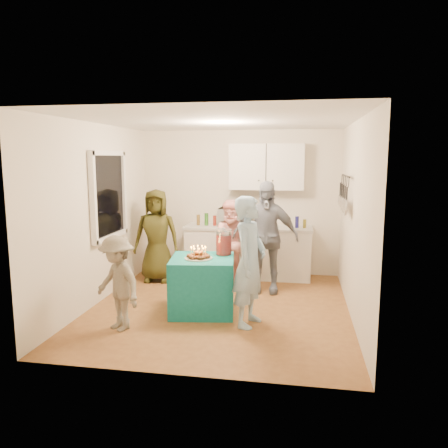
% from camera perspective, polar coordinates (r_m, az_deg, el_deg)
% --- Properties ---
extents(floor, '(4.00, 4.00, 0.00)m').
position_cam_1_polar(floor, '(6.34, -0.55, -10.81)').
color(floor, brown).
rests_on(floor, ground).
extents(ceiling, '(4.00, 4.00, 0.00)m').
position_cam_1_polar(ceiling, '(5.99, -0.59, 13.32)').
color(ceiling, white).
rests_on(ceiling, floor).
extents(back_wall, '(3.60, 3.60, 0.00)m').
position_cam_1_polar(back_wall, '(7.99, 2.02, 2.83)').
color(back_wall, silver).
rests_on(back_wall, floor).
extents(left_wall, '(4.00, 4.00, 0.00)m').
position_cam_1_polar(left_wall, '(6.59, -16.15, 1.24)').
color(left_wall, silver).
rests_on(left_wall, floor).
extents(right_wall, '(4.00, 4.00, 0.00)m').
position_cam_1_polar(right_wall, '(5.98, 16.67, 0.47)').
color(right_wall, silver).
rests_on(right_wall, floor).
extents(window_night, '(0.04, 1.00, 1.20)m').
position_cam_1_polar(window_night, '(6.82, -14.91, 3.64)').
color(window_night, black).
rests_on(window_night, left_wall).
extents(counter, '(2.20, 0.58, 0.86)m').
position_cam_1_polar(counter, '(7.81, 3.15, -3.78)').
color(counter, white).
rests_on(counter, floor).
extents(countertop, '(2.24, 0.62, 0.05)m').
position_cam_1_polar(countertop, '(7.72, 3.17, -0.48)').
color(countertop, beige).
rests_on(countertop, counter).
extents(upper_cabinet, '(1.30, 0.30, 0.80)m').
position_cam_1_polar(upper_cabinet, '(7.75, 5.59, 7.43)').
color(upper_cabinet, white).
rests_on(upper_cabinet, back_wall).
extents(pot_rack, '(0.12, 1.00, 0.60)m').
position_cam_1_polar(pot_rack, '(6.63, 15.39, 3.92)').
color(pot_rack, black).
rests_on(pot_rack, right_wall).
extents(microwave, '(0.60, 0.42, 0.32)m').
position_cam_1_polar(microwave, '(7.73, 1.49, 0.91)').
color(microwave, white).
rests_on(microwave, countertop).
extents(party_table, '(0.96, 0.96, 0.76)m').
position_cam_1_polar(party_table, '(6.08, -2.82, -7.92)').
color(party_table, '#117170').
rests_on(party_table, floor).
extents(donut_cake, '(0.38, 0.38, 0.18)m').
position_cam_1_polar(donut_cake, '(5.91, -3.37, -3.70)').
color(donut_cake, '#381C0C').
rests_on(donut_cake, party_table).
extents(punch_jar, '(0.22, 0.22, 0.34)m').
position_cam_1_polar(punch_jar, '(6.14, -0.03, -2.44)').
color(punch_jar, '#B80E11').
rests_on(punch_jar, party_table).
extents(man_birthday, '(0.53, 0.68, 1.65)m').
position_cam_1_polar(man_birthday, '(5.50, 3.37, -4.92)').
color(man_birthday, '#9CC2E3').
rests_on(man_birthday, floor).
extents(woman_back_left, '(0.82, 0.57, 1.58)m').
position_cam_1_polar(woman_back_left, '(7.55, -8.79, -1.50)').
color(woman_back_left, '#555218').
rests_on(woman_back_left, floor).
extents(woman_back_center, '(0.80, 0.69, 1.44)m').
position_cam_1_polar(woman_back_center, '(7.14, 1.21, -2.58)').
color(woman_back_center, pink).
rests_on(woman_back_center, floor).
extents(woman_back_right, '(1.04, 0.46, 1.76)m').
position_cam_1_polar(woman_back_right, '(6.87, 5.39, -1.71)').
color(woman_back_right, black).
rests_on(woman_back_right, floor).
extents(child_near_left, '(0.88, 0.78, 1.18)m').
position_cam_1_polar(child_near_left, '(5.55, -13.73, -7.52)').
color(child_near_left, '#665D51').
rests_on(child_near_left, floor).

